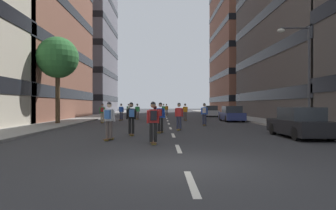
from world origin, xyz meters
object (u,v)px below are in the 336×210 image
Objects in this scene: skater_12 at (121,111)px; skater_4 at (164,109)px; street_tree_near at (58,58)px; skater_6 at (109,118)px; skater_3 at (102,112)px; parked_car_mid at (232,114)px; parked_car_far at (211,111)px; skater_5 at (160,116)px; streetlamp_right at (303,66)px; skater_7 at (167,109)px; parked_car_near at (300,124)px; skater_8 at (131,117)px; skater_10 at (129,109)px; skater_9 at (179,115)px; skater_1 at (204,113)px; skater_13 at (153,120)px; skater_11 at (137,111)px; skater_0 at (185,111)px; skater_2 at (155,109)px.

skater_4 is at bearing 69.14° from skater_12.
street_tree_near is 3.97× the size of skater_6.
parked_car_mid is at bearing 10.23° from skater_3.
parked_car_far is 2.47× the size of skater_3.
skater_5 is at bearing -119.75° from parked_car_mid.
streetlamp_right is 18.88m from skater_12.
parked_car_near is at bearing -78.80° from skater_7.
parked_car_near is at bearing -7.69° from skater_8.
skater_5 is at bearing -79.80° from skater_10.
skater_9 is at bearing 51.38° from skater_8.
skater_7 is at bearing 96.76° from skater_1.
parked_car_mid is at bearing 67.19° from skater_13.
skater_11 is (-0.30, 20.33, -0.03)m from skater_6.
parked_car_near is 17.28m from skater_0.
skater_8 is 4.39m from skater_9.
parked_car_far is 15.44m from skater_12.
parked_car_mid is at bearing 17.49° from street_tree_near.
parked_car_far is at bearing 90.00° from parked_car_near.
skater_2 and skater_7 have the same top height.
parked_car_near is 5.80m from streetlamp_right.
skater_12 is at bearing -109.70° from skater_7.
skater_5 and skater_8 have the same top height.
street_tree_near is 3.97× the size of skater_1.
skater_2 is 4.79m from skater_10.
skater_0 is 1.00× the size of skater_7.
skater_12 is (-13.33, 12.99, -3.15)m from streetlamp_right.
skater_7 is 1.00× the size of skater_9.
skater_2 is at bearing 91.82° from skater_5.
skater_5 is at bearing -88.18° from skater_2.
street_tree_near is (-15.44, -4.87, 4.77)m from parked_car_mid.
parked_car_far is 23.92m from skater_9.
skater_3 is at bearing 108.45° from skater_13.
parked_car_mid is 2.47× the size of skater_13.
skater_7 is at bearing 71.65° from skater_3.
parked_car_far is 27.97m from skater_8.
skater_11 is at bearing -98.22° from skater_2.
streetlamp_right is at bearing -18.45° from street_tree_near.
skater_2 is at bearing 155.73° from parked_car_far.
streetlamp_right is at bearing -40.10° from skater_1.
skater_10 is at bearing 100.20° from skater_5.
skater_8 is at bearing -86.47° from skater_11.
parked_car_near is at bearing -67.68° from skater_10.
skater_3 is at bearing -169.77° from parked_car_mid.
skater_1 is 1.00× the size of skater_5.
parked_car_mid is at bearing -69.23° from skater_7.
skater_10 is at bearing 121.64° from skater_0.
skater_9 is (-1.34, -12.11, 0.00)m from skater_0.
skater_13 is at bearing -112.81° from parked_car_mid.
skater_4 is 1.00× the size of skater_9.
skater_10 is 1.00× the size of skater_12.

